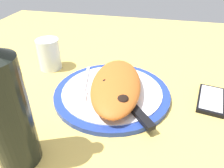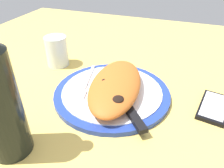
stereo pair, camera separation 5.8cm
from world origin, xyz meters
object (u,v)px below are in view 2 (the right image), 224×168
Objects in this scene: calzone at (116,85)px; knife at (129,110)px; smartphone at (214,107)px; water_glass at (57,53)px; plate at (112,93)px; fork at (86,84)px.

calzone is 1.56× the size of knife.
water_glass is (-7.56, -49.69, 3.78)cm from smartphone.
smartphone is (-3.14, 26.22, -0.22)cm from plate.
knife reaches higher than fork.
fork is at bearing -91.90° from plate.
smartphone is 1.37× the size of water_glass.
fork is 16.54cm from knife.
plate is 9.95cm from knife.
fork is at bearing 56.11° from water_glass.
fork reaches higher than plate.
water_glass is (-11.54, -24.77, 0.31)cm from calzone.
calzone is at bearing 65.02° from water_glass.
fork is (-0.26, -7.93, 1.05)cm from plate.
calzone reaches higher than smartphone.
plate is 8.01cm from fork.
fork reaches higher than smartphone.
knife is (6.22, 5.59, -1.91)cm from calzone.
water_glass is at bearing -98.65° from smartphone.
knife reaches higher than smartphone.
water_glass reaches higher than calzone.
water_glass is (-17.76, -30.36, 2.23)cm from knife.
calzone reaches higher than knife.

